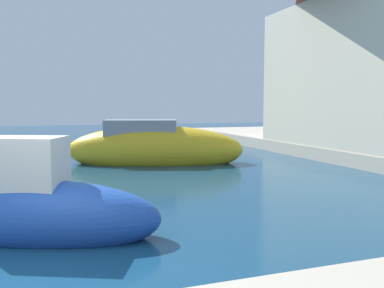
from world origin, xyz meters
The scene contains 4 objects.
ground centered at (0.00, 0.00, 0.00)m, with size 80.00×80.00×0.00m, color navy.
quay_promenade centered at (4.32, -0.37, 0.25)m, with size 44.00×32.00×0.50m.
moored_boat_0 centered at (4.10, 9.05, 0.54)m, with size 6.61×3.84×1.96m.
moored_boat_3 centered at (0.29, 1.56, 0.44)m, with size 4.09×2.78×1.85m.
Camera 1 is at (0.49, -5.26, 2.08)m, focal length 38.46 mm.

